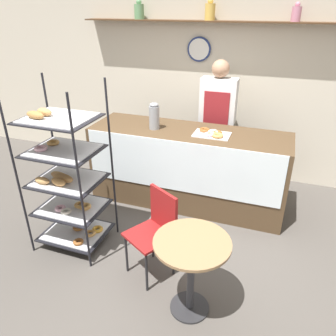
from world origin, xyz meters
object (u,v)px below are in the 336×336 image
object	(u,v)px
cafe_table	(191,260)
coffee_carafe	(154,116)
pastry_rack	(67,179)
person_worker	(217,119)
donut_tray_counter	(212,134)
cafe_chair	(156,225)

from	to	relation	value
cafe_table	coffee_carafe	distance (m)	1.97
pastry_rack	person_worker	bearing A→B (deg)	58.96
person_worker	donut_tray_counter	bearing A→B (deg)	-83.02
cafe_chair	coffee_carafe	distance (m)	1.50
cafe_chair	donut_tray_counter	world-z (taller)	donut_tray_counter
coffee_carafe	donut_tray_counter	size ratio (longest dim) A/B	0.77
cafe_chair	pastry_rack	bearing A→B (deg)	-154.78
pastry_rack	cafe_chair	distance (m)	1.04
cafe_table	coffee_carafe	xyz separation A→B (m)	(-0.95, 1.61, 0.61)
pastry_rack	donut_tray_counter	distance (m)	1.72
pastry_rack	coffee_carafe	size ratio (longest dim) A/B	5.40
person_worker	pastry_rack	bearing A→B (deg)	-121.04
donut_tray_counter	cafe_chair	bearing A→B (deg)	-99.68
person_worker	cafe_table	size ratio (longest dim) A/B	2.39
cafe_table	cafe_chair	xyz separation A→B (m)	(-0.44, 0.35, -0.01)
pastry_rack	coffee_carafe	bearing A→B (deg)	67.09
pastry_rack	cafe_table	distance (m)	1.53
person_worker	cafe_chair	xyz separation A→B (m)	(-0.13, -1.97, -0.43)
pastry_rack	donut_tray_counter	world-z (taller)	pastry_rack
pastry_rack	cafe_chair	bearing A→B (deg)	-4.91
person_worker	coffee_carafe	bearing A→B (deg)	-131.86
cafe_table	donut_tray_counter	xyz separation A→B (m)	(-0.22, 1.62, 0.47)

